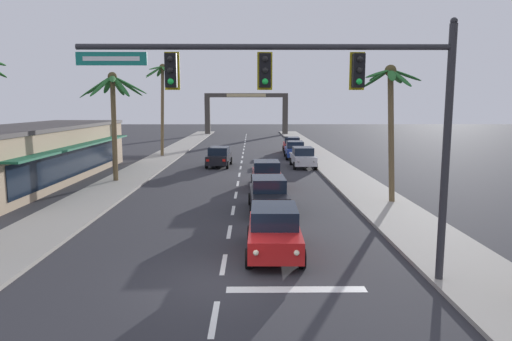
{
  "coord_description": "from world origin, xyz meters",
  "views": [
    {
      "loc": [
        0.93,
        -13.07,
        5.24
      ],
      "look_at": [
        1.13,
        8.0,
        2.2
      ],
      "focal_mm": 32.24,
      "sensor_mm": 36.0,
      "label": 1
    }
  ],
  "objects_px": {
    "traffic_signal_mast": "(328,96)",
    "palm_left_third": "(163,87)",
    "town_gateway_arch": "(246,108)",
    "sedan_fifth_in_queue": "(267,174)",
    "sedan_parked_far_kerb": "(295,150)",
    "palm_right_second": "(390,101)",
    "sedan_lead_at_stop_bar": "(274,230)",
    "sedan_parked_mid_kerb": "(303,157)",
    "palm_left_second": "(113,100)",
    "sedan_oncoming_far": "(219,156)",
    "sedan_parked_nearest_kerb": "(292,145)",
    "storefront_strip_left": "(32,154)",
    "sedan_third_in_queue": "(269,194)"
  },
  "relations": [
    {
      "from": "palm_left_second",
      "to": "palm_left_third",
      "type": "height_order",
      "value": "palm_left_third"
    },
    {
      "from": "palm_right_second",
      "to": "storefront_strip_left",
      "type": "xyz_separation_m",
      "value": [
        -21.96,
        7.02,
        -3.5
      ]
    },
    {
      "from": "sedan_parked_nearest_kerb",
      "to": "sedan_parked_far_kerb",
      "type": "distance_m",
      "value": 5.68
    },
    {
      "from": "traffic_signal_mast",
      "to": "sedan_fifth_in_queue",
      "type": "height_order",
      "value": "traffic_signal_mast"
    },
    {
      "from": "palm_left_second",
      "to": "sedan_third_in_queue",
      "type": "bearing_deg",
      "value": -40.63
    },
    {
      "from": "sedan_oncoming_far",
      "to": "palm_left_second",
      "type": "height_order",
      "value": "palm_left_second"
    },
    {
      "from": "sedan_oncoming_far",
      "to": "sedan_parked_far_kerb",
      "type": "distance_m",
      "value": 9.11
    },
    {
      "from": "palm_right_second",
      "to": "town_gateway_arch",
      "type": "bearing_deg",
      "value": 98.09
    },
    {
      "from": "sedan_parked_mid_kerb",
      "to": "traffic_signal_mast",
      "type": "bearing_deg",
      "value": -94.89
    },
    {
      "from": "sedan_oncoming_far",
      "to": "sedan_parked_nearest_kerb",
      "type": "relative_size",
      "value": 1.01
    },
    {
      "from": "sedan_fifth_in_queue",
      "to": "sedan_parked_mid_kerb",
      "type": "height_order",
      "value": "same"
    },
    {
      "from": "traffic_signal_mast",
      "to": "palm_left_third",
      "type": "bearing_deg",
      "value": 108.26
    },
    {
      "from": "sedan_parked_far_kerb",
      "to": "palm_left_second",
      "type": "relative_size",
      "value": 0.61
    },
    {
      "from": "palm_left_second",
      "to": "town_gateway_arch",
      "type": "bearing_deg",
      "value": 80.63
    },
    {
      "from": "sedan_lead_at_stop_bar",
      "to": "palm_left_third",
      "type": "relative_size",
      "value": 0.49
    },
    {
      "from": "traffic_signal_mast",
      "to": "sedan_fifth_in_queue",
      "type": "relative_size",
      "value": 2.34
    },
    {
      "from": "sedan_parked_far_kerb",
      "to": "town_gateway_arch",
      "type": "height_order",
      "value": "town_gateway_arch"
    },
    {
      "from": "palm_left_third",
      "to": "palm_right_second",
      "type": "height_order",
      "value": "palm_left_third"
    },
    {
      "from": "town_gateway_arch",
      "to": "traffic_signal_mast",
      "type": "bearing_deg",
      "value": -87.41
    },
    {
      "from": "sedan_parked_mid_kerb",
      "to": "palm_right_second",
      "type": "relative_size",
      "value": 0.62
    },
    {
      "from": "sedan_oncoming_far",
      "to": "palm_right_second",
      "type": "relative_size",
      "value": 0.62
    },
    {
      "from": "sedan_parked_mid_kerb",
      "to": "palm_right_second",
      "type": "height_order",
      "value": "palm_right_second"
    },
    {
      "from": "sedan_oncoming_far",
      "to": "palm_right_second",
      "type": "distance_m",
      "value": 18.52
    },
    {
      "from": "sedan_lead_at_stop_bar",
      "to": "sedan_third_in_queue",
      "type": "relative_size",
      "value": 1.0
    },
    {
      "from": "sedan_lead_at_stop_bar",
      "to": "town_gateway_arch",
      "type": "bearing_deg",
      "value": 91.51
    },
    {
      "from": "sedan_third_in_queue",
      "to": "sedan_parked_mid_kerb",
      "type": "height_order",
      "value": "same"
    },
    {
      "from": "sedan_lead_at_stop_bar",
      "to": "sedan_oncoming_far",
      "type": "bearing_deg",
      "value": 98.74
    },
    {
      "from": "sedan_parked_mid_kerb",
      "to": "town_gateway_arch",
      "type": "xyz_separation_m",
      "value": [
        -5.24,
        42.51,
        3.74
      ]
    },
    {
      "from": "sedan_third_in_queue",
      "to": "town_gateway_arch",
      "type": "xyz_separation_m",
      "value": [
        -1.76,
        58.55,
        3.74
      ]
    },
    {
      "from": "palm_right_second",
      "to": "sedan_lead_at_stop_bar",
      "type": "bearing_deg",
      "value": -127.92
    },
    {
      "from": "town_gateway_arch",
      "to": "sedan_fifth_in_queue",
      "type": "bearing_deg",
      "value": -87.94
    },
    {
      "from": "sedan_lead_at_stop_bar",
      "to": "sedan_oncoming_far",
      "type": "height_order",
      "value": "same"
    },
    {
      "from": "sedan_parked_nearest_kerb",
      "to": "palm_left_second",
      "type": "height_order",
      "value": "palm_left_second"
    },
    {
      "from": "traffic_signal_mast",
      "to": "sedan_parked_far_kerb",
      "type": "bearing_deg",
      "value": 86.27
    },
    {
      "from": "sedan_lead_at_stop_bar",
      "to": "palm_left_second",
      "type": "relative_size",
      "value": 0.61
    },
    {
      "from": "sedan_oncoming_far",
      "to": "palm_left_third",
      "type": "xyz_separation_m",
      "value": [
        -6.01,
        7.21,
        6.05
      ]
    },
    {
      "from": "sedan_fifth_in_queue",
      "to": "sedan_parked_far_kerb",
      "type": "height_order",
      "value": "same"
    },
    {
      "from": "palm_left_second",
      "to": "sedan_oncoming_far",
      "type": "bearing_deg",
      "value": 51.24
    },
    {
      "from": "traffic_signal_mast",
      "to": "sedan_parked_far_kerb",
      "type": "relative_size",
      "value": 2.34
    },
    {
      "from": "storefront_strip_left",
      "to": "palm_right_second",
      "type": "bearing_deg",
      "value": -17.72
    },
    {
      "from": "sedan_parked_nearest_kerb",
      "to": "palm_right_second",
      "type": "xyz_separation_m",
      "value": [
        2.74,
        -26.48,
        4.56
      ]
    },
    {
      "from": "town_gateway_arch",
      "to": "sedan_oncoming_far",
      "type": "bearing_deg",
      "value": -92.51
    },
    {
      "from": "palm_right_second",
      "to": "town_gateway_arch",
      "type": "relative_size",
      "value": 0.5
    },
    {
      "from": "sedan_fifth_in_queue",
      "to": "town_gateway_arch",
      "type": "distance_m",
      "value": 52.15
    },
    {
      "from": "sedan_third_in_queue",
      "to": "palm_right_second",
      "type": "relative_size",
      "value": 0.62
    },
    {
      "from": "sedan_parked_far_kerb",
      "to": "palm_right_second",
      "type": "xyz_separation_m",
      "value": [
        2.95,
        -20.8,
        4.56
      ]
    },
    {
      "from": "storefront_strip_left",
      "to": "town_gateway_arch",
      "type": "height_order",
      "value": "town_gateway_arch"
    },
    {
      "from": "sedan_parked_far_kerb",
      "to": "sedan_fifth_in_queue",
      "type": "bearing_deg",
      "value": -101.66
    },
    {
      "from": "sedan_lead_at_stop_bar",
      "to": "sedan_parked_mid_kerb",
      "type": "bearing_deg",
      "value": 81.13
    },
    {
      "from": "sedan_lead_at_stop_bar",
      "to": "sedan_parked_mid_kerb",
      "type": "xyz_separation_m",
      "value": [
        3.53,
        22.61,
        0.0
      ]
    }
  ]
}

